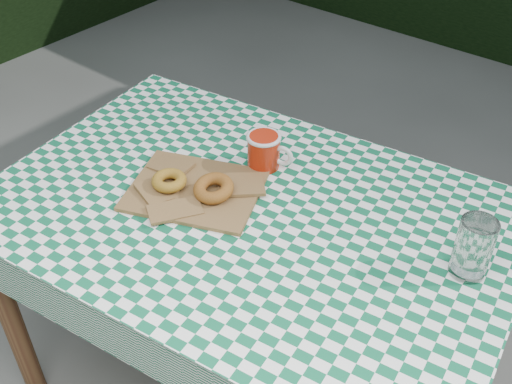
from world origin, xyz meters
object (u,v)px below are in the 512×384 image
Objects in this scene: table at (249,309)px; paper_bag at (195,189)px; coffee_mug at (264,151)px; drinking_glass at (473,248)px.

paper_bag is (-0.15, -0.03, 0.39)m from table.
coffee_mug is 0.60m from drinking_glass.
drinking_glass reaches higher than paper_bag.
paper_bag is at bearing -123.49° from coffee_mug.
table is at bearing -165.00° from drinking_glass.
coffee_mug is 1.20× the size of drinking_glass.
paper_bag is 1.89× the size of coffee_mug.
coffee_mug is (-0.08, 0.17, 0.43)m from table.
drinking_glass is at bearing 14.24° from paper_bag.
coffee_mug is at bearing 71.30° from paper_bag.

